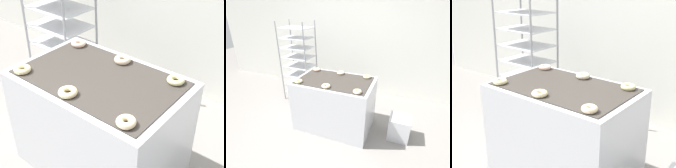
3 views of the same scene
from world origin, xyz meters
The scene contains 11 objects.
ground_plane centered at (0.00, 0.00, 0.00)m, with size 14.00×14.00×0.00m, color gray.
wall_back centered at (0.00, 2.12, 1.40)m, with size 8.00×0.05×2.80m.
fryer_machine centered at (0.00, 0.65, 0.43)m, with size 1.24×0.80×0.86m.
baking_rack_cart centered at (-1.10, 1.31, 0.85)m, with size 0.63×0.47×1.67m.
glaze_bin centered at (1.07, 0.72, 0.19)m, with size 0.31×0.32×0.37m.
donut_near_left centered at (-0.48, 0.36, 0.88)m, with size 0.13×0.13×0.04m, color beige.
donut_near_center centered at (-0.01, 0.36, 0.88)m, with size 0.13×0.13×0.04m, color beige.
donut_near_right centered at (0.46, 0.35, 0.88)m, with size 0.12×0.12×0.04m, color beige.
donut_far_left centered at (-0.46, 0.93, 0.88)m, with size 0.12×0.12×0.04m, color beige.
donut_far_center centered at (0.00, 0.93, 0.88)m, with size 0.13×0.13×0.04m, color beige.
donut_far_right centered at (0.46, 0.93, 0.88)m, with size 0.12×0.12×0.04m, color beige.
Camera 2 is at (1.00, -1.70, 1.96)m, focal length 28.00 mm.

